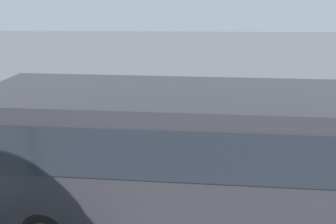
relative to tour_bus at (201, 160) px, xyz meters
The scene contains 12 objects.
ground_plane 4.71m from the tour_bus, 94.78° to the right, with size 80.00×80.00×0.00m, color #4C4C51.
tour_bus is the anchor object (origin of this frame).
spectator_far_left 3.43m from the tour_bus, 117.78° to the right, with size 0.58×0.35×1.80m.
spectator_left 3.08m from the tour_bus, 95.54° to the right, with size 0.57×0.32×1.74m.
spectator_centre 3.14m from the tour_bus, 70.54° to the right, with size 0.58×0.36×1.67m.
spectator_right 3.63m from the tour_bus, 51.86° to the right, with size 0.58×0.34×1.79m.
parked_motorcycle_silver 3.88m from the tour_bus, 34.89° to the right, with size 2.05×0.58×0.99m.
parked_motorcycle_dark 2.56m from the tour_bus, 70.96° to the right, with size 2.05×0.58×0.99m.
stunt_motorcycle 6.96m from the tour_bus, 67.87° to the right, with size 1.79×0.93×1.92m.
bay_line_a 6.07m from the tour_bus, 129.02° to the right, with size 0.17×3.86×0.01m.
bay_line_b 4.89m from the tour_bus, 100.09° to the right, with size 0.17×4.17×0.01m.
bay_line_c 5.25m from the tour_bus, 65.57° to the right, with size 0.18×4.22×0.01m.
Camera 1 is at (0.85, 10.19, 5.03)m, focal length 31.30 mm.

